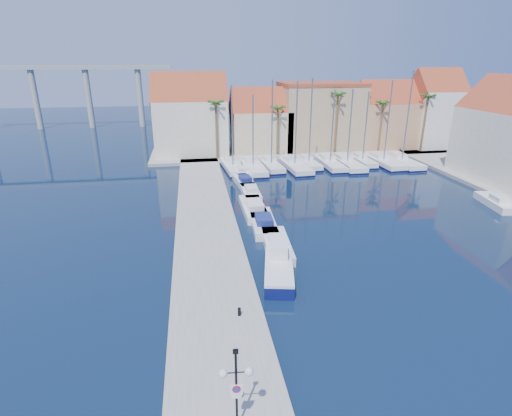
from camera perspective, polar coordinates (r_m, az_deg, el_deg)
The scene contains 35 objects.
ground at distance 29.14m, azimuth 12.73°, elevation -12.90°, with size 260.00×260.00×0.00m, color black.
quay_west at distance 39.11m, azimuth -7.01°, elevation -3.09°, with size 6.00×77.00×0.50m, color gray.
shore_north at distance 74.79m, azimuth 6.61°, elevation 8.35°, with size 54.00×16.00×0.50m, color gray.
lamp_post at distance 18.08m, azimuth -2.85°, elevation -23.12°, with size 1.46×0.45×4.31m.
bollard at distance 26.16m, azimuth -2.40°, elevation -14.59°, with size 0.21×0.21×0.53m, color black.
fishing_boat at distance 31.07m, azimuth 3.27°, elevation -8.53°, with size 3.32×6.62×2.22m.
motorboat_west_0 at distance 35.23m, azimuth 3.06°, elevation -5.26°, with size 2.61×6.85×1.40m.
motorboat_west_1 at distance 39.87m, azimuth 1.03°, elevation -2.06°, with size 2.63×7.16×1.40m.
motorboat_west_2 at distance 43.65m, azimuth -0.34°, elevation -0.02°, with size 2.41×7.42×1.40m.
motorboat_west_3 at distance 49.00m, azimuth -0.79°, elevation 2.30°, with size 1.97×6.11×1.40m.
motorboat_west_4 at distance 53.26m, azimuth -1.68°, elevation 3.79°, with size 2.57×6.27×1.40m.
motorboat_west_5 at distance 58.04m, azimuth -2.10°, elevation 5.20°, with size 2.58×6.50×1.40m.
motorboat_west_6 at distance 62.73m, azimuth -2.70°, elevation 6.35°, with size 2.21×5.60×1.40m.
motorboat_east_1 at distance 53.17m, azimuth 31.10°, elevation 0.74°, with size 2.91×6.35×1.40m.
sailboat_0 at distance 60.75m, azimuth -3.40°, elevation 5.95°, with size 3.27×9.51×12.44m.
sailboat_1 at distance 60.90m, azimuth -0.53°, elevation 5.99°, with size 3.17×11.00×11.15m.
sailboat_2 at distance 61.81m, azimuth 2.10°, elevation 6.25°, with size 2.92×9.10×13.10m.
sailboat_3 at distance 62.04m, azimuth 5.37°, elevation 6.19°, with size 3.63×11.22×12.87m.
sailboat_4 at distance 63.48m, azimuth 7.40°, elevation 6.50°, with size 2.67×8.19×13.31m.
sailboat_5 at distance 64.21m, azimuth 10.36°, elevation 6.43°, with size 2.87×10.51×11.66m.
sailboat_6 at distance 64.67m, azimuth 12.67°, elevation 6.36°, with size 2.96×10.99×11.73m.
sailboat_7 at distance 66.68m, azimuth 14.80°, elevation 6.63°, with size 2.21×8.18×11.25m.
sailboat_8 at distance 67.27m, azimuth 17.50°, elevation 6.46°, with size 3.36×10.75×12.91m.
sailboat_9 at distance 68.38m, azimuth 19.87°, elevation 6.42°, with size 3.04×10.82×14.29m.
building_0 at distance 70.00m, azimuth -9.33°, elevation 12.61°, with size 12.30×9.00×13.50m.
building_1 at distance 71.18m, azimuth 0.64°, elevation 12.00°, with size 10.30×8.00×11.00m.
building_2 at distance 74.64m, azimuth 9.08°, elevation 12.89°, with size 14.20×10.20×11.50m.
building_3 at distance 78.32m, azimuth 17.87°, elevation 12.24°, with size 10.30×8.00×12.00m.
building_4 at distance 81.76m, azimuth 24.05°, elevation 12.57°, with size 8.30×8.00×14.00m.
palm_0 at distance 64.85m, azimuth -5.79°, elevation 14.44°, with size 2.60×2.60×10.15m.
palm_1 at distance 66.32m, azimuth 3.15°, elevation 13.82°, with size 2.60×2.60×9.15m.
palm_2 at distance 68.93m, azimuth 11.64°, elevation 15.27°, with size 2.60×2.60×11.15m.
palm_3 at distance 72.23m, azimuth 17.69°, elevation 13.84°, with size 2.60×2.60×9.65m.
palm_4 at distance 76.02m, azimuth 23.35°, elevation 14.17°, with size 2.60×2.60×10.65m.
viaduct at distance 108.52m, azimuth -25.71°, elevation 15.63°, with size 48.00×2.20×14.45m.
Camera 1 is at (-9.94, -22.38, 15.78)m, focal length 28.00 mm.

